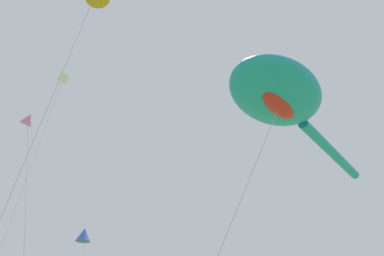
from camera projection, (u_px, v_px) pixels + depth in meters
The scene contains 4 objects.
big_show_kite at pixel (281, 100), 14.89m from camera, with size 14.94×5.08×11.84m.
small_kite_diamond_red at pixel (84, 235), 22.74m from camera, with size 1.40×2.11×8.30m.
small_kite_tiny_distant at pixel (57, 95), 23.64m from camera, with size 1.35×0.66×18.97m.
small_kite_box_yellow at pixel (28, 120), 16.00m from camera, with size 3.20×0.90×11.33m.
Camera 1 is at (-6.89, 0.46, 1.78)m, focal length 29.67 mm.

